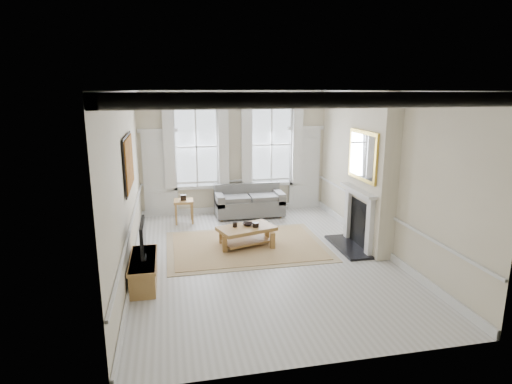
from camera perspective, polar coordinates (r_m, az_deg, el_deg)
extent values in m
plane|color=#B7B5AD|center=(8.98, 0.82, -8.82)|extent=(7.20, 7.20, 0.00)
plane|color=white|center=(8.31, 0.90, 13.42)|extent=(7.20, 7.20, 0.00)
plane|color=beige|center=(11.97, -2.92, 5.28)|extent=(5.20, 0.00, 5.20)
plane|color=beige|center=(8.32, -16.90, 1.04)|extent=(0.00, 7.20, 7.20)
plane|color=beige|center=(9.39, 16.55, 2.44)|extent=(0.00, 7.20, 7.20)
cube|color=silver|center=(11.89, -12.67, 2.22)|extent=(0.90, 0.08, 2.30)
cube|color=silver|center=(12.50, 6.48, 3.01)|extent=(0.90, 0.08, 2.30)
cube|color=#C07720|center=(8.55, -16.63, 3.77)|extent=(0.05, 1.66, 1.06)
cube|color=beige|center=(9.48, 15.05, 2.64)|extent=(0.35, 1.70, 3.38)
cube|color=black|center=(9.75, 12.20, -7.14)|extent=(0.55, 1.50, 0.05)
cube|color=silver|center=(9.18, 14.90, -4.96)|extent=(0.10, 0.18, 1.15)
cube|color=silver|center=(10.13, 12.14, -3.06)|extent=(0.10, 0.18, 1.15)
cube|color=silver|center=(9.44, 13.42, 0.21)|extent=(0.20, 1.45, 0.06)
cube|color=black|center=(9.68, 13.68, -4.08)|extent=(0.02, 0.92, 1.00)
cube|color=gold|center=(9.33, 14.00, 4.72)|extent=(0.06, 1.26, 1.06)
cube|color=#5D5D5B|center=(11.79, -0.90, -1.94)|extent=(1.85, 0.90, 0.42)
cube|color=#5D5D5B|center=(12.03, -1.23, 0.19)|extent=(1.85, 0.20, 0.44)
cube|color=#5D5D5B|center=(11.60, -4.91, -0.97)|extent=(0.20, 0.90, 0.30)
cube|color=#5D5D5B|center=(11.90, 2.99, -0.56)|extent=(0.20, 0.90, 0.30)
cylinder|color=olive|center=(11.42, -4.56, -3.70)|extent=(0.06, 0.06, 0.08)
cylinder|color=olive|center=(12.33, 2.49, -2.37)|extent=(0.06, 0.06, 0.08)
cube|color=olive|center=(11.30, -9.64, -1.22)|extent=(0.51, 0.51, 0.06)
cube|color=olive|center=(11.19, -10.55, -3.02)|extent=(0.05, 0.05, 0.55)
cube|color=olive|center=(11.20, -8.53, -2.92)|extent=(0.05, 0.05, 0.55)
cube|color=olive|center=(11.57, -10.60, -2.47)|extent=(0.05, 0.05, 0.55)
cube|color=olive|center=(11.58, -8.65, -2.37)|extent=(0.05, 0.05, 0.55)
cube|color=#A47C55|center=(9.62, -1.26, -7.19)|extent=(3.50, 2.60, 0.02)
cube|color=olive|center=(9.48, -1.28, -4.91)|extent=(1.37, 1.04, 0.08)
cube|color=olive|center=(9.25, -4.10, -6.93)|extent=(0.10, 0.10, 0.38)
cube|color=olive|center=(9.43, 2.07, -6.50)|extent=(0.10, 0.10, 0.38)
cube|color=olive|center=(9.72, -4.51, -5.89)|extent=(0.10, 0.10, 0.38)
cube|color=olive|center=(9.89, 1.37, -5.51)|extent=(0.10, 0.10, 0.38)
cylinder|color=black|center=(9.46, -2.83, -4.38)|extent=(0.10, 0.10, 0.10)
cylinder|color=black|center=(9.45, -0.03, -4.40)|extent=(0.14, 0.14, 0.10)
imported|color=black|center=(9.57, -1.09, -4.31)|extent=(0.31, 0.31, 0.06)
cube|color=olive|center=(8.07, -14.73, -10.12)|extent=(0.43, 1.34, 0.48)
cube|color=black|center=(7.97, -14.70, -8.43)|extent=(0.08, 0.30, 0.03)
cube|color=black|center=(7.84, -14.87, -5.79)|extent=(0.05, 0.90, 0.55)
cube|color=black|center=(7.83, -14.65, -5.78)|extent=(0.01, 0.83, 0.49)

